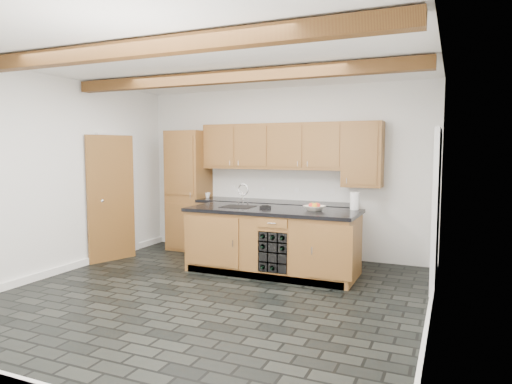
% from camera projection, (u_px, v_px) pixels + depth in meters
% --- Properties ---
extents(ground, '(5.00, 5.00, 0.00)m').
position_uv_depth(ground, '(210.00, 296.00, 5.54)').
color(ground, black).
rests_on(ground, ground).
extents(room_shell, '(5.01, 5.00, 5.00)m').
position_uv_depth(room_shell, '(223.00, 169.00, 5.92)').
color(room_shell, white).
rests_on(room_shell, ground).
extents(back_cabinetry, '(3.65, 0.62, 2.20)m').
position_uv_depth(back_cabinetry, '(256.00, 197.00, 7.64)').
color(back_cabinetry, '#9B6331').
rests_on(back_cabinetry, ground).
extents(island, '(2.48, 0.96, 0.93)m').
position_uv_depth(island, '(272.00, 241.00, 6.55)').
color(island, '#9B6331').
rests_on(island, ground).
extents(faucet, '(0.45, 0.40, 0.34)m').
position_uv_depth(faucet, '(239.00, 204.00, 6.77)').
color(faucet, black).
rests_on(faucet, island).
extents(kitchen_scale, '(0.17, 0.12, 0.05)m').
position_uv_depth(kitchen_scale, '(265.00, 207.00, 6.55)').
color(kitchen_scale, black).
rests_on(kitchen_scale, island).
extents(fruit_bowl, '(0.37, 0.37, 0.07)m').
position_uv_depth(fruit_bowl, '(314.00, 208.00, 6.32)').
color(fruit_bowl, white).
rests_on(fruit_bowl, island).
extents(fruit_cluster, '(0.16, 0.17, 0.07)m').
position_uv_depth(fruit_cluster, '(314.00, 205.00, 6.31)').
color(fruit_cluster, red).
rests_on(fruit_cluster, fruit_bowl).
extents(paper_towel, '(0.12, 0.12, 0.24)m').
position_uv_depth(paper_towel, '(355.00, 201.00, 6.39)').
color(paper_towel, white).
rests_on(paper_towel, island).
extents(mug, '(0.10, 0.10, 0.09)m').
position_uv_depth(mug, '(208.00, 195.00, 8.02)').
color(mug, white).
rests_on(mug, back_cabinetry).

